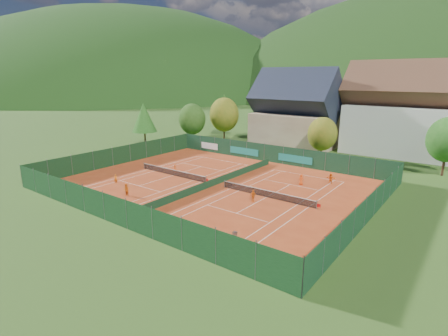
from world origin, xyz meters
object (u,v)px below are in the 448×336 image
chalet (295,115)px  player_left_near (116,179)px  player_right_near (253,196)px  player_right_far_a (301,180)px  player_right_far_b (331,178)px  ball_hopper (235,233)px  player_left_far (175,169)px  player_left_mid (126,190)px  hotel_block_a (405,115)px

chalet → player_left_near: chalet is taller
player_right_near → player_right_far_a: bearing=15.3°
player_left_near → player_right_far_b: player_right_far_b is taller
ball_hopper → player_right_far_a: (-2.19, 18.73, 0.18)m
player_left_far → ball_hopper: bearing=151.3°
player_left_near → player_left_far: player_left_near is taller
ball_hopper → player_left_far: player_left_far is taller
chalet → ball_hopper: size_ratio=20.25×
player_left_far → player_right_far_a: size_ratio=0.82×
ball_hopper → player_right_far_b: bearing=87.8°
player_left_mid → player_right_near: player_left_mid is taller
player_right_far_a → player_left_far: bearing=4.3°
player_right_far_a → player_right_far_b: 4.21m
ball_hopper → player_left_mid: player_left_mid is taller
player_left_mid → player_left_far: (-2.79, 11.29, -0.17)m
chalet → ball_hopper: chalet is taller
ball_hopper → player_right_far_a: player_right_far_a is taller
player_right_near → player_left_mid: bearing=144.8°
chalet → player_right_far_b: size_ratio=11.00×
ball_hopper → player_left_far: (-20.24, 12.85, 0.05)m
player_left_far → chalet: bearing=-97.8°
player_right_near → player_right_far_a: 9.66m
chalet → player_right_far_a: bearing=-61.9°
player_left_far → player_right_far_a: 18.98m
player_left_far → player_right_far_b: bearing=-153.6°
player_right_far_a → player_right_far_b: bearing=-149.7°
player_left_near → hotel_block_a: bearing=15.8°
ball_hopper → player_right_far_a: 18.86m
chalet → hotel_block_a: 19.94m
player_right_far_b → player_left_near: bearing=30.3°
player_left_near → player_right_near: 19.57m
player_right_near → player_right_far_b: player_right_far_b is taller
hotel_block_a → ball_hopper: 48.21m
player_left_near → player_left_far: 9.30m
chalet → player_left_near: (-8.34, -37.62, -5.95)m
player_left_mid → player_right_far_b: bearing=48.9°
hotel_block_a → player_right_far_a: hotel_block_a is taller
hotel_block_a → player_right_far_b: size_ratio=14.67×
player_right_far_a → chalet: bearing=-75.6°
player_left_near → player_right_far_b: size_ratio=0.91×
player_left_mid → player_right_far_b: player_left_mid is taller
player_right_near → chalet: bearing=43.3°
player_left_mid → player_right_far_b: (18.27, 20.10, -0.04)m
hotel_block_a → chalet: bearing=-162.5°
ball_hopper → player_left_mid: 17.51m
chalet → player_right_far_a: size_ratio=11.08×
player_right_far_a → player_right_far_b: player_right_far_b is taller
chalet → hotel_block_a: size_ratio=0.75×
ball_hopper → player_right_near: (-3.88, 9.21, 0.18)m
hotel_block_a → player_right_near: size_ratio=14.74×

